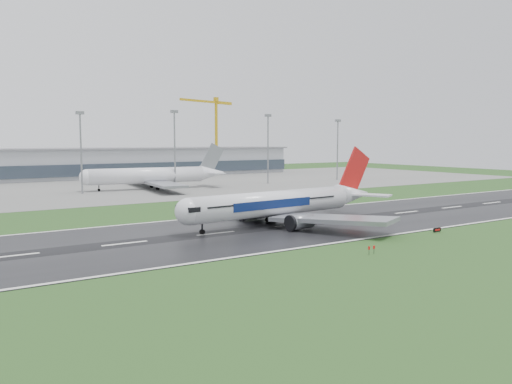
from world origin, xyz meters
TOP-DOWN VIEW (x-y plane):
  - ground at (0.00, 0.00)m, footprint 520.00×520.00m
  - runway at (0.00, 0.00)m, footprint 400.00×45.00m
  - apron at (0.00, 125.00)m, footprint 400.00×130.00m
  - terminal at (0.00, 185.00)m, footprint 240.00×36.00m
  - main_airliner at (0.33, 2.53)m, footprint 63.32×60.77m
  - parked_airliner at (7.96, 103.71)m, footprint 67.04×63.31m
  - tower_crane at (90.48, 200.00)m, footprint 45.59×19.29m
  - runway_sign at (20.96, -24.89)m, footprint 2.31×0.38m
  - floodmast_2 at (-21.48, 100.00)m, footprint 0.64×0.64m
  - floodmast_3 at (16.05, 100.00)m, footprint 0.64×0.64m
  - floodmast_4 at (62.16, 100.00)m, footprint 0.64×0.64m
  - floodmast_5 at (104.36, 100.00)m, footprint 0.64×0.64m

SIDE VIEW (x-z plane):
  - ground at x=0.00m, z-range 0.00..0.00m
  - apron at x=0.00m, z-range 0.00..0.08m
  - runway at x=0.00m, z-range 0.00..0.10m
  - runway_sign at x=20.96m, z-range 0.00..1.04m
  - terminal at x=0.00m, z-range 0.00..15.00m
  - main_airliner at x=0.33m, z-range 0.10..17.47m
  - parked_airliner at x=7.96m, z-range 0.08..18.00m
  - floodmast_5 at x=104.36m, z-range 0.00..28.98m
  - floodmast_2 at x=-21.48m, z-range 0.00..29.30m
  - floodmast_4 at x=62.16m, z-range 0.00..30.49m
  - floodmast_3 at x=16.05m, z-range 0.00..30.87m
  - tower_crane at x=90.48m, z-range 0.00..46.91m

